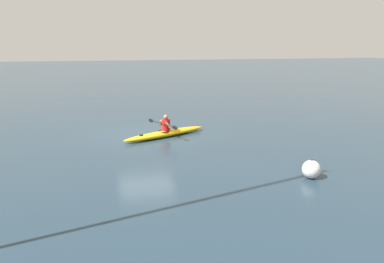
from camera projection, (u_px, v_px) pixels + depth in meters
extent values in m
plane|color=#233847|center=(145.00, 136.00, 16.41)|extent=(160.00, 160.00, 0.00)
ellipsoid|color=#EAB214|center=(166.00, 134.00, 16.24)|extent=(4.11, 2.29, 0.28)
torus|color=black|center=(163.00, 131.00, 16.14)|extent=(0.69, 0.69, 0.04)
cylinder|color=black|center=(141.00, 135.00, 15.44)|extent=(0.18, 0.18, 0.02)
cylinder|color=red|center=(166.00, 125.00, 16.17)|extent=(0.37, 0.37, 0.51)
sphere|color=#936B4C|center=(166.00, 117.00, 16.08)|extent=(0.21, 0.21, 0.21)
cylinder|color=black|center=(162.00, 124.00, 16.03)|extent=(0.82, 1.74, 0.03)
ellipsoid|color=black|center=(175.00, 128.00, 15.30)|extent=(0.20, 0.38, 0.17)
ellipsoid|color=black|center=(151.00, 120.00, 16.75)|extent=(0.20, 0.38, 0.17)
cylinder|color=#936B4C|center=(168.00, 125.00, 15.89)|extent=(0.27, 0.24, 0.34)
cylinder|color=#936B4C|center=(161.00, 123.00, 16.32)|extent=(0.15, 0.32, 0.34)
sphere|color=silver|center=(311.00, 169.00, 11.17)|extent=(0.58, 0.58, 0.58)
torus|color=#333338|center=(312.00, 160.00, 11.09)|extent=(0.12, 0.12, 0.02)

